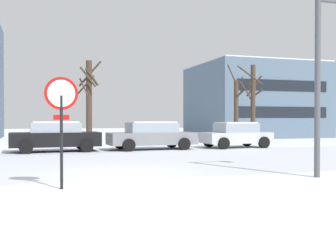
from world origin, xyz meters
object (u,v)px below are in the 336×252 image
parked_car_black (55,136)px  parked_car_silver (236,135)px  street_lamp (326,65)px  parked_car_gray (152,135)px  stop_sign (61,110)px

parked_car_black → parked_car_silver: (9.85, -0.12, -0.03)m
street_lamp → parked_car_black: size_ratio=1.15×
parked_car_black → parked_car_gray: bearing=-0.6°
parked_car_gray → parked_car_silver: size_ratio=1.18×
street_lamp → parked_car_gray: (-1.94, 11.32, -2.36)m
parked_car_gray → stop_sign: bearing=-115.0°
stop_sign → parked_car_gray: bearing=65.0°
stop_sign → street_lamp: (7.15, -0.16, 1.30)m
parked_car_black → parked_car_silver: size_ratio=1.11×
street_lamp → parked_car_gray: bearing=99.7°
street_lamp → parked_car_gray: street_lamp is taller
stop_sign → parked_car_black: stop_sign is taller
stop_sign → parked_car_gray: stop_sign is taller
parked_car_black → parked_car_gray: 4.93m
stop_sign → parked_car_silver: 15.07m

